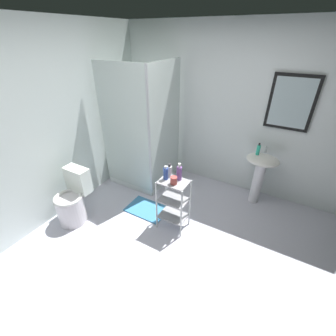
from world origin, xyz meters
The scene contains 14 objects.
ground_plane centered at (0.00, 0.00, -0.01)m, with size 4.20×4.20×0.02m, color silver.
wall_back centered at (0.01, 1.85, 1.25)m, with size 4.20×0.14×2.50m.
wall_left centered at (-1.85, 0.00, 1.25)m, with size 0.10×4.20×2.50m, color white.
shower_stall centered at (-1.18, 1.17, 0.46)m, with size 0.92×0.92×2.00m.
pedestal_sink centered at (0.65, 1.52, 0.58)m, with size 0.46×0.37×0.81m.
sink_faucet centered at (0.65, 1.64, 0.86)m, with size 0.03×0.03×0.10m, color silver.
toilet centered at (-1.48, -0.15, 0.31)m, with size 0.37×0.49×0.76m.
storage_cart centered at (-0.21, 0.41, 0.44)m, with size 0.38×0.28×0.74m.
hand_soap_bottle centered at (0.56, 1.52, 0.89)m, with size 0.05×0.05×0.18m.
shampoo_bottle_blue centered at (-0.32, 0.41, 0.82)m, with size 0.06×0.06×0.19m.
conditioner_bottle_purple centered at (-0.17, 0.49, 0.84)m, with size 0.06×0.06×0.23m.
lotion_bottle_white centered at (-0.31, 0.49, 0.82)m, with size 0.06×0.06×0.18m.
rinse_cup centered at (-0.18, 0.37, 0.79)m, with size 0.08×0.08×0.10m, color #B24742.
bath_mat centered at (-0.71, 0.51, 0.01)m, with size 0.60×0.40×0.02m, color teal.
Camera 1 is at (0.86, -1.61, 2.30)m, focal length 24.09 mm.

